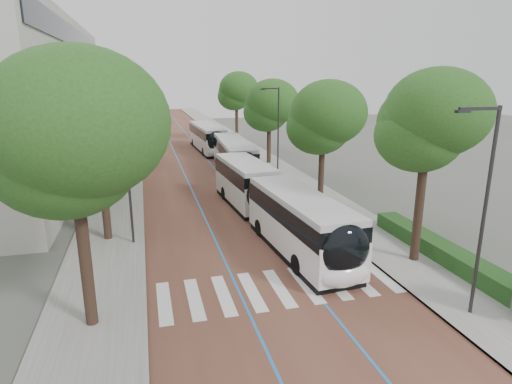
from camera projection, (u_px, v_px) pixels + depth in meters
ground at (282, 300)px, 17.97m from camera, size 160.00×160.00×0.00m
road at (185, 149)px, 55.28m from camera, size 11.00×140.00×0.02m
sidewalk_left at (125, 151)px, 53.42m from camera, size 4.00×140.00×0.12m
sidewalk_right at (242, 146)px, 57.12m from camera, size 4.00×140.00×0.12m
kerb_left at (141, 150)px, 53.89m from camera, size 0.20×140.00×0.14m
kerb_right at (228, 146)px, 56.65m from camera, size 0.20×140.00×0.14m
zebra_crossing at (279, 288)px, 18.95m from camera, size 10.55×3.60×0.01m
lane_line_left at (173, 149)px, 54.88m from camera, size 0.12×126.00×0.01m
lane_line_right at (198, 148)px, 55.67m from camera, size 0.12×126.00×0.01m
hedge at (466, 265)px, 20.08m from camera, size 1.20×14.00×0.80m
streetlight_near at (483, 198)px, 15.54m from camera, size 1.82×0.20×8.00m
streetlight_far at (276, 125)px, 38.86m from camera, size 1.82×0.20×8.00m
lamp_post_left at (128, 172)px, 22.85m from camera, size 0.14×0.14×8.00m
trees_left at (113, 104)px, 36.07m from camera, size 6.29×60.89×9.72m
trees_right at (284, 107)px, 39.94m from camera, size 5.61×47.11×9.15m
lead_bus at (273, 204)px, 25.79m from camera, size 3.83×18.53×3.20m
bus_queued_0 at (235, 158)px, 40.44m from camera, size 3.18×12.51×3.20m
bus_queued_1 at (208, 138)px, 53.06m from camera, size 3.09×12.50×3.20m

